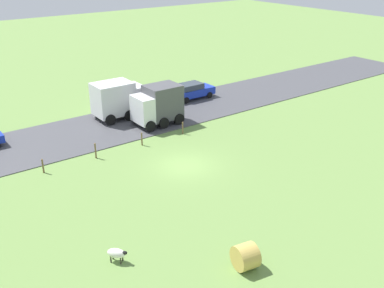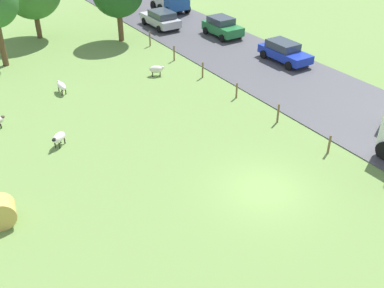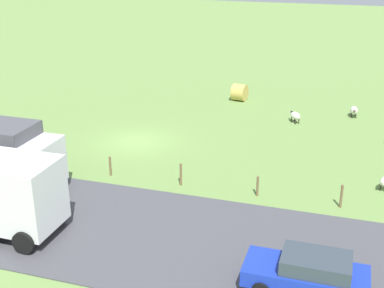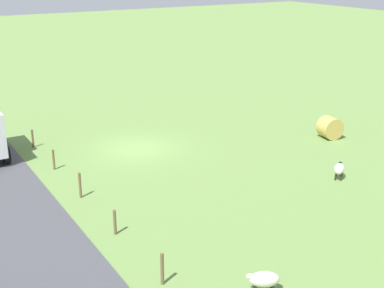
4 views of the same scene
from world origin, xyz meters
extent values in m
plane|color=#6B8E47|center=(0.00, 0.00, 0.00)|extent=(160.00, 160.00, 0.00)
ellipsoid|color=white|center=(-6.67, 8.99, 0.52)|extent=(1.04, 0.98, 0.48)
ellipsoid|color=black|center=(-7.02, 8.70, 0.63)|extent=(0.32, 0.30, 0.20)
cylinder|color=#2D2823|center=(-6.79, 8.72, 0.17)|extent=(0.07, 0.07, 0.34)
cylinder|color=#2D2823|center=(-6.96, 8.93, 0.17)|extent=(0.07, 0.07, 0.34)
cylinder|color=#2D2823|center=(-6.39, 9.06, 0.17)|extent=(0.07, 0.07, 0.34)
cylinder|color=#2D2823|center=(-6.55, 9.26, 0.17)|extent=(0.07, 0.07, 0.34)
ellipsoid|color=silver|center=(2.36, 14.65, 0.49)|extent=(1.12, 0.93, 0.52)
ellipsoid|color=silver|center=(2.78, 14.43, 0.61)|extent=(0.31, 0.28, 0.20)
cylinder|color=#2D2823|center=(2.53, 14.39, 0.15)|extent=(0.07, 0.07, 0.29)
cylinder|color=#2D2823|center=(2.05, 14.66, 0.15)|extent=(0.07, 0.07, 0.29)
cylinder|color=tan|center=(-10.80, 4.14, 0.65)|extent=(1.45, 1.22, 1.30)
cylinder|color=brown|center=(4.97, -3.31, 0.53)|extent=(0.12, 0.12, 1.06)
cylinder|color=brown|center=(4.97, 0.66, 0.54)|extent=(0.12, 0.12, 1.07)
cylinder|color=brown|center=(4.97, 4.63, 0.60)|extent=(0.12, 0.12, 1.21)
cylinder|color=brown|center=(4.97, 8.59, 0.52)|extent=(0.12, 0.12, 1.04)
cylinder|color=brown|center=(4.97, 12.56, 0.58)|extent=(0.12, 0.12, 1.16)
cylinder|color=black|center=(6.89, -1.31, 0.54)|extent=(0.30, 0.96, 0.96)
cylinder|color=black|center=(6.89, -2.65, 0.54)|extent=(0.30, 0.96, 0.96)
camera|label=1|loc=(-23.36, 16.63, 14.40)|focal=41.61mm
camera|label=2|loc=(-11.92, -12.46, 12.90)|focal=42.46mm
camera|label=3|loc=(27.86, 12.46, 11.77)|focal=48.81mm
camera|label=4|loc=(11.95, 26.22, 10.27)|focal=50.16mm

